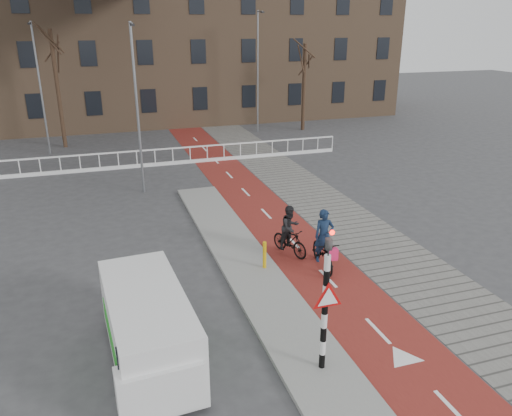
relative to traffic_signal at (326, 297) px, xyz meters
name	(u,v)px	position (x,y,z in m)	size (l,w,h in m)	color
ground	(310,321)	(0.60, 2.02, -1.99)	(120.00, 120.00, 0.00)	#38383A
bike_lane	(252,199)	(2.10, 12.02, -1.98)	(2.50, 60.00, 0.01)	maroon
sidewalk	(308,193)	(4.90, 12.02, -1.98)	(3.00, 60.00, 0.01)	slate
curb_island	(244,260)	(-0.10, 6.02, -1.93)	(1.80, 16.00, 0.12)	gray
traffic_signal	(326,297)	(0.00, 0.00, 0.00)	(0.80, 0.80, 3.68)	black
bollard	(265,255)	(0.36, 5.16, -1.41)	(0.12, 0.12, 0.91)	#D7A20B
cyclist_near	(323,249)	(2.27, 4.80, -1.30)	(0.91, 2.01, 2.02)	black
cyclist_far	(290,235)	(1.58, 6.05, -1.23)	(1.04, 1.71, 1.80)	black
van	(148,327)	(-3.74, 1.62, -1.02)	(1.98, 4.37, 1.83)	silver
railing	(100,165)	(-4.40, 19.02, -1.68)	(28.00, 0.10, 0.99)	silver
townhouse_row	(110,19)	(-2.40, 34.02, 5.82)	(46.00, 10.00, 15.90)	#7F6047
tree_mid	(58,90)	(-6.38, 25.44, 1.64)	(0.25, 0.25, 7.26)	black
tree_right	(304,88)	(10.50, 25.85, 1.11)	(0.27, 0.27, 6.19)	black
streetlight_near	(137,112)	(-2.52, 14.59, 1.85)	(0.12, 0.12, 7.68)	slate
streetlight_left	(41,90)	(-7.24, 23.95, 1.86)	(0.12, 0.12, 7.70)	slate
streetlight_right	(258,73)	(7.07, 26.30, 2.21)	(0.12, 0.12, 8.40)	slate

